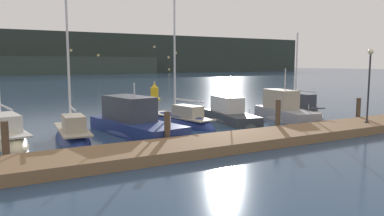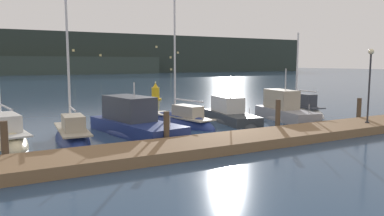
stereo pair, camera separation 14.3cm
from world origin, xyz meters
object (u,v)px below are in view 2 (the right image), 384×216
(sailboat_berth_1, at_px, (4,138))
(sailboat_berth_7, at_px, (300,112))
(motorboat_berth_3, at_px, (135,128))
(motorboat_berth_6, at_px, (285,115))
(dock_lamppost, at_px, (370,74))
(sailboat_berth_2, at_px, (72,138))
(sailboat_berth_4, at_px, (181,123))
(channel_buoy, at_px, (156,93))
(motorboat_berth_5, at_px, (230,117))

(sailboat_berth_1, xyz_separation_m, sailboat_berth_7, (20.17, -0.10, 0.02))
(motorboat_berth_3, xyz_separation_m, motorboat_berth_6, (10.78, -0.18, 0.00))
(sailboat_berth_1, distance_m, dock_lamppost, 20.16)
(sailboat_berth_2, distance_m, motorboat_berth_6, 14.23)
(sailboat_berth_4, height_order, channel_buoy, sailboat_berth_4)
(motorboat_berth_6, relative_size, dock_lamppost, 1.52)
(sailboat_berth_1, distance_m, sailboat_berth_4, 10.05)
(motorboat_berth_6, height_order, sailboat_berth_7, sailboat_berth_7)
(motorboat_berth_3, relative_size, dock_lamppost, 1.84)
(sailboat_berth_1, bearing_deg, sailboat_berth_4, 0.20)
(sailboat_berth_4, xyz_separation_m, dock_lamppost, (8.60, -7.01, 3.15))
(motorboat_berth_3, xyz_separation_m, sailboat_berth_7, (13.70, 1.36, -0.18))
(sailboat_berth_1, xyz_separation_m, sailboat_berth_2, (3.01, -1.80, 0.03))
(channel_buoy, bearing_deg, motorboat_berth_3, -116.58)
(motorboat_berth_5, distance_m, dock_lamppost, 8.86)
(sailboat_berth_2, height_order, dock_lamppost, sailboat_berth_2)
(motorboat_berth_6, bearing_deg, motorboat_berth_3, 179.02)
(sailboat_berth_2, relative_size, motorboat_berth_3, 1.15)
(sailboat_berth_1, height_order, channel_buoy, sailboat_berth_1)
(sailboat_berth_1, xyz_separation_m, motorboat_berth_6, (17.24, -1.64, 0.20))
(sailboat_berth_1, height_order, sailboat_berth_7, sailboat_berth_1)
(sailboat_berth_2, bearing_deg, motorboat_berth_6, 0.64)
(sailboat_berth_2, relative_size, sailboat_berth_4, 0.91)
(motorboat_berth_6, height_order, channel_buoy, motorboat_berth_6)
(sailboat_berth_2, height_order, motorboat_berth_3, sailboat_berth_2)
(motorboat_berth_3, bearing_deg, sailboat_berth_2, -174.31)
(sailboat_berth_1, xyz_separation_m, sailboat_berth_4, (10.05, 0.04, -0.01))
(sailboat_berth_2, bearing_deg, sailboat_berth_4, 14.59)
(sailboat_berth_4, xyz_separation_m, motorboat_berth_5, (3.57, -0.38, 0.14))
(motorboat_berth_3, bearing_deg, motorboat_berth_5, 8.83)
(sailboat_berth_4, bearing_deg, sailboat_berth_7, -0.75)
(channel_buoy, bearing_deg, sailboat_berth_1, -133.88)
(dock_lamppost, bearing_deg, channel_buoy, 99.23)
(motorboat_berth_5, relative_size, channel_buoy, 3.25)
(motorboat_berth_3, height_order, dock_lamppost, dock_lamppost)
(motorboat_berth_5, height_order, dock_lamppost, dock_lamppost)
(sailboat_berth_2, xyz_separation_m, sailboat_berth_7, (17.16, 1.70, -0.01))
(motorboat_berth_3, distance_m, motorboat_berth_5, 7.24)
(channel_buoy, bearing_deg, motorboat_berth_6, -82.55)
(sailboat_berth_2, relative_size, motorboat_berth_6, 1.39)
(sailboat_berth_1, bearing_deg, dock_lamppost, -20.49)
(motorboat_berth_6, distance_m, dock_lamppost, 6.26)
(motorboat_berth_6, height_order, dock_lamppost, dock_lamppost)
(motorboat_berth_6, bearing_deg, dock_lamppost, -75.16)
(sailboat_berth_1, height_order, sailboat_berth_4, sailboat_berth_1)
(motorboat_berth_6, xyz_separation_m, sailboat_berth_7, (2.92, 1.54, -0.18))
(motorboat_berth_3, distance_m, sailboat_berth_7, 13.77)
(sailboat_berth_4, xyz_separation_m, motorboat_berth_6, (7.19, -1.67, 0.20))
(sailboat_berth_1, distance_m, sailboat_berth_2, 3.51)
(motorboat_berth_5, xyz_separation_m, motorboat_berth_6, (3.62, -1.30, 0.07))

